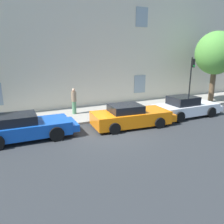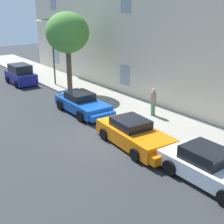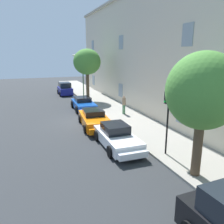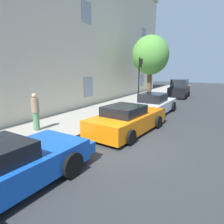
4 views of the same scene
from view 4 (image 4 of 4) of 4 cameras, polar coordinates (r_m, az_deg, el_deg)
The scene contains 9 objects.
ground_plane at distance 8.14m, azimuth 2.90°, elevation -9.30°, with size 80.00×80.00×0.00m, color #2B2D30.
sidewalk at distance 10.45m, azimuth -16.98°, elevation -4.46°, with size 60.00×3.87×0.14m, color gray.
sportscar_red_lead at distance 5.75m, azimuth -27.50°, elevation -13.76°, with size 4.82×2.24×1.32m.
sportscar_yellow_flank at distance 9.68m, azimuth 5.07°, elevation -2.11°, with size 5.09×2.46×1.34m.
sportscar_white_middle at distance 13.83m, azimuth 12.32°, elevation 2.21°, with size 4.83×2.16×1.41m.
hatchback_distant at distance 22.31m, azimuth 18.89°, elevation 6.30°, with size 3.81×2.04×1.92m.
tree_near_kerb at distance 18.76m, azimuth 11.08°, elevation 15.77°, with size 3.28×3.28×5.80m.
traffic_light at distance 16.35m, azimuth 8.08°, elevation 11.27°, with size 0.22×0.36×3.77m.
pedestrian_admiring at distance 9.89m, azimuth -21.29°, elevation 0.15°, with size 0.49×0.49×1.77m.
Camera 4 is at (-6.72, -3.45, 3.02)m, focal length 31.54 mm.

